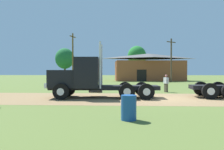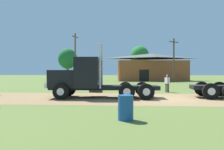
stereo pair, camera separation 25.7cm
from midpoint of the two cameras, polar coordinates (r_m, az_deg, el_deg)
The scene contains 10 objects.
ground_plane at distance 15.50m, azimuth 14.22°, elevation -5.91°, with size 200.00×200.00×0.00m, color #57692F.
dirt_track at distance 15.50m, azimuth 14.22°, elevation -5.89°, with size 120.00×6.76×0.01m, color olive.
truck_foreground_white at distance 15.59m, azimuth -5.81°, elevation -1.06°, with size 7.72×2.89×3.82m.
visitor_far_side at distance 20.23m, azimuth 14.34°, elevation -1.96°, with size 0.41×0.60×1.55m.
steel_barrel at distance 8.44m, azimuth 4.41°, elevation -8.35°, with size 0.58×0.58×0.94m, color #19478C.
shed_building at distance 45.35m, azimuth 10.20°, elevation 1.88°, with size 14.50×8.28×5.48m.
utility_pole_near at distance 40.26m, azimuth -9.25°, elevation 4.78°, with size 0.63×2.18×8.64m.
utility_pole_far at distance 39.68m, azimuth 15.76°, elevation 4.00°, with size 1.82×1.46×7.53m.
tree_left at distance 55.47m, azimuth -11.20°, elevation 4.14°, with size 4.59×4.59×7.54m.
tree_mid at distance 53.99m, azimuth 7.26°, elevation 4.80°, with size 4.49×4.49×8.03m.
Camera 2 is at (-2.63, -15.14, 1.82)m, focal length 35.59 mm.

